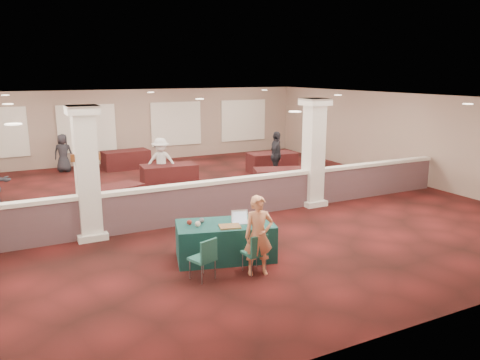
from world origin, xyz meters
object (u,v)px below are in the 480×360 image
conf_chair_main (256,250)px  far_table_front_right (283,180)px  far_table_front_left (113,198)px  attendee_b (161,162)px  attendee_d (63,153)px  far_table_front_center (169,175)px  far_table_back_center (126,160)px  far_table_back_right (272,162)px  near_table (225,241)px  attendee_c (276,156)px  conf_chair_side (205,256)px  woman (259,236)px

conf_chair_main → far_table_front_right: size_ratio=0.43×
conf_chair_main → far_table_front_left: bearing=100.9°
attendee_b → attendee_d: attendee_b is taller
far_table_front_center → far_table_back_center: 3.81m
attendee_b → far_table_back_right: bearing=27.0°
near_table → far_table_back_right: 9.15m
far_table_front_left → far_table_back_center: size_ratio=0.91×
far_table_front_left → attendee_c: attendee_c is taller
attendee_c → far_table_back_center: bearing=91.7°
conf_chair_main → far_table_back_right: conf_chair_main is taller
far_table_front_right → attendee_d: bearing=133.0°
near_table → far_table_front_right: (4.21, 4.45, -0.01)m
far_table_front_left → far_table_front_right: 5.60m
conf_chair_main → conf_chair_side: 1.05m
conf_chair_main → far_table_back_center: bearing=84.7°
near_table → far_table_front_center: bearing=97.1°
woman → attendee_b: attendee_b is taller
conf_chair_side → conf_chair_main: bearing=-28.4°
far_table_back_center → attendee_c: bearing=-44.7°
far_table_front_center → far_table_back_center: far_table_front_center is taller
far_table_front_right → far_table_back_right: bearing=66.2°
woman → attendee_b: bearing=100.2°
conf_chair_side → far_table_front_left: conf_chair_side is taller
attendee_c → far_table_back_right: bearing=22.4°
far_table_front_left → far_table_back_right: size_ratio=0.90×
far_table_back_right → attendee_b: size_ratio=1.13×
far_table_front_left → conf_chair_main: bearing=-74.5°
conf_chair_main → attendee_c: bearing=51.8°
woman → attendee_d: 12.35m
conf_chair_side → far_table_front_center: size_ratio=0.44×
far_table_front_right → attendee_b: bearing=141.8°
far_table_front_right → far_table_front_left: bearing=176.2°
woman → far_table_front_center: woman is taller
near_table → attendee_b: 7.19m
near_table → far_table_back_center: 10.63m
near_table → conf_chair_side: conf_chair_side is taller
woman → far_table_back_center: (0.13, 11.64, -0.42)m
near_table → conf_chair_main: 1.00m
attendee_b → far_table_front_left: bearing=-109.0°
far_table_back_right → far_table_front_right: bearing=-113.8°
conf_chair_main → far_table_front_right: 6.73m
far_table_front_center → far_table_back_right: bearing=5.9°
far_table_front_center → attendee_d: size_ratio=1.24×
far_table_front_left → attendee_c: 6.47m
conf_chair_main → attendee_c: attendee_c is taller
attendee_d → woman: bearing=122.2°
conf_chair_main → far_table_back_center: size_ratio=0.44×
conf_chair_main → far_table_front_left: 6.01m
far_table_front_right → attendee_c: (0.73, 1.66, 0.52)m
attendee_b → far_table_front_right: bearing=-13.6°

